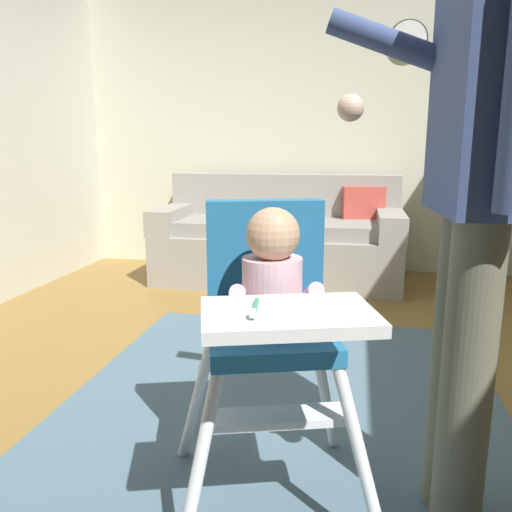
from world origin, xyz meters
TOP-DOWN VIEW (x-y plane):
  - ground at (0.00, 0.00)m, footprint 5.60×6.50m
  - wall_far at (0.00, 2.48)m, footprint 4.80×0.06m
  - area_rug at (0.17, -0.50)m, footprint 1.87×2.83m
  - couch at (-0.16, 1.96)m, footprint 1.96×0.86m
  - high_chair at (0.22, -0.79)m, footprint 0.75×0.83m
  - adult_standing at (0.75, -0.75)m, footprint 0.54×0.50m
  - wall_clock at (0.81, 2.44)m, footprint 0.31×0.04m

SIDE VIEW (x-z plane):
  - ground at x=0.00m, z-range -0.10..0.00m
  - area_rug at x=0.17m, z-range 0.00..0.01m
  - couch at x=-0.16m, z-range -0.10..0.76m
  - high_chair at x=0.22m, z-range 0.18..1.12m
  - adult_standing at x=0.75m, z-range 0.11..1.80m
  - wall_far at x=0.00m, z-range 0.00..2.61m
  - wall_clock at x=0.81m, z-range 1.79..2.10m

